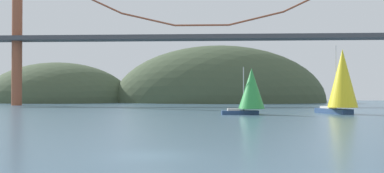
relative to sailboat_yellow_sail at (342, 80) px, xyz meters
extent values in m
plane|color=#426075|center=(-24.35, -48.03, -5.56)|extent=(360.00, 360.00, 0.00)
ellipsoid|color=#425138|center=(-79.35, 86.97, -5.56)|extent=(55.51, 44.00, 29.75)
ellipsoid|color=#425138|center=(-19.35, 86.97, -5.56)|extent=(77.81, 44.00, 41.71)
cylinder|color=brown|center=(-76.54, 46.97, 16.05)|extent=(2.80, 2.80, 43.22)
cube|color=#47474C|center=(-24.35, 46.97, 13.20)|extent=(140.38, 6.00, 1.20)
cylinder|color=brown|center=(-54.17, 46.97, 23.65)|extent=(15.12, 0.50, 7.46)
cylinder|color=brown|center=(-39.26, 46.97, 18.39)|extent=(15.03, 0.50, 3.99)
cylinder|color=brown|center=(-24.35, 46.97, 16.64)|extent=(14.91, 0.50, 0.50)
cylinder|color=brown|center=(-9.44, 46.97, 18.39)|extent=(15.03, 0.50, 3.99)
cube|color=navy|center=(-0.81, 2.27, -5.14)|extent=(4.70, 8.33, 0.85)
cube|color=beige|center=(-1.31, 3.64, -4.53)|extent=(2.37, 2.98, 0.36)
cylinder|color=#B2B2B7|center=(-0.54, 1.50, 0.60)|extent=(0.14, 0.14, 10.64)
cone|color=yellow|center=(0.06, -0.17, 0.36)|extent=(6.14, 6.14, 9.56)
cube|color=navy|center=(-16.80, -2.03, -5.24)|extent=(6.06, 2.07, 0.65)
cube|color=beige|center=(-17.86, -2.14, -4.73)|extent=(2.00, 1.30, 0.36)
cylinder|color=#B2B2B7|center=(-16.21, -1.97, -1.39)|extent=(0.14, 0.14, 7.03)
cone|color=green|center=(-14.91, -1.84, -1.34)|extent=(4.66, 4.66, 6.54)
camera|label=1|loc=(-20.95, -72.06, -2.04)|focal=40.47mm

